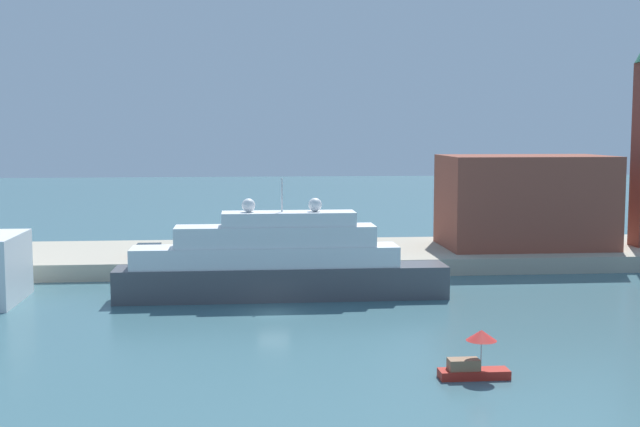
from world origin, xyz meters
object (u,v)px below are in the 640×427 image
Objects in this scene: large_yacht at (278,264)px; mooring_bollard at (278,257)px; small_motorboat at (474,359)px; parked_car at (151,251)px; harbor_building at (525,201)px; person_figure at (205,247)px.

mooring_bollard is (0.50, 10.89, -1.04)m from large_yacht.
parked_car is (-23.93, 39.91, 1.11)m from small_motorboat.
parked_car is at bearing 131.34° from large_yacht.
harbor_building is 36.78m from person_figure.
small_motorboat is 5.69× the size of mooring_bollard.
mooring_bollard is (13.41, -3.79, -0.21)m from parked_car.
harbor_building is at bearing 67.38° from small_motorboat.
parked_car is (-42.09, -3.67, -4.65)m from harbor_building.
harbor_building is (18.15, 43.58, 5.77)m from small_motorboat.
parked_car is at bearing 120.95° from small_motorboat.
small_motorboat is 37.63m from mooring_bollard.
large_yacht is 27.60m from small_motorboat.
person_figure is at bearing 114.17° from large_yacht.
person_figure is at bearing 145.67° from mooring_bollard.
mooring_bollard is at bearing -15.78° from parked_car.
small_motorboat is 2.57× the size of person_figure.
harbor_building is 4.48× the size of parked_car.
large_yacht is at bearing -48.66° from parked_car.
harbor_building reaches higher than small_motorboat.
parked_car reaches higher than small_motorboat.
large_yacht is 7.14× the size of parked_car.
parked_car is 5.85m from person_figure.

